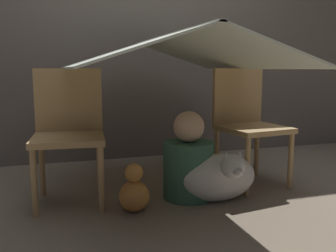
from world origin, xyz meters
The scene contains 8 objects.
ground_plane centered at (0.00, 0.00, 0.00)m, with size 8.80×8.80×0.00m, color gray.
wall_back centered at (0.00, 1.31, 1.25)m, with size 7.00×0.05×2.50m.
chair_left centered at (-0.63, 0.29, 0.46)m, with size 0.46×0.46×0.83m.
chair_right centered at (0.62, 0.29, 0.46)m, with size 0.48×0.48×0.83m.
sheet_canopy centered at (0.00, 0.22, 0.93)m, with size 1.27×1.59×0.22m.
person_front centered at (0.10, 0.10, 0.23)m, with size 0.33×0.33×0.56m.
dog centered at (0.26, -0.03, 0.16)m, with size 0.50×0.40×0.36m.
plush_toy centered at (-0.28, -0.03, 0.12)m, with size 0.18×0.18×0.29m.
Camera 1 is at (-0.73, -2.09, 0.83)m, focal length 40.00 mm.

